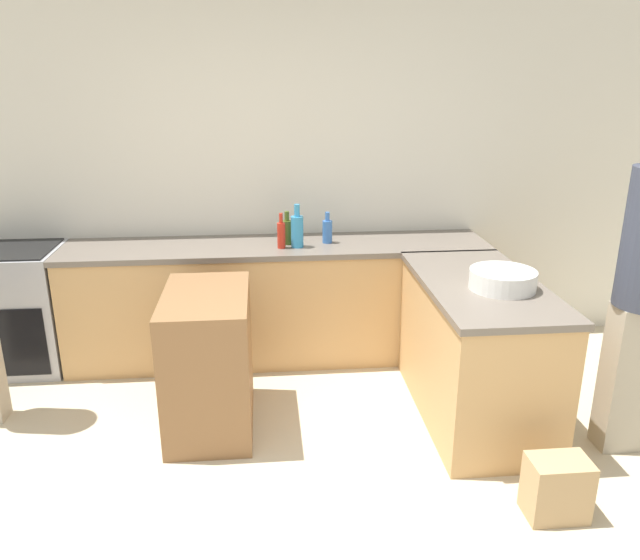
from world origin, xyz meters
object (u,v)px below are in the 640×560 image
Objects in this scene: olive_oil_bottle at (287,231)px; paper_bag at (557,488)px; hot_sauce_bottle at (281,234)px; mixing_bowl at (503,280)px; island_table at (209,360)px; dish_soap_bottle at (297,230)px; range_oven at (16,309)px; water_bottle_blue at (327,231)px.

olive_oil_bottle is 0.77× the size of paper_bag.
mixing_bowl is at bearing -38.50° from hot_sauce_bottle.
mixing_bowl reaches higher than island_table.
island_table is 1.80m from mixing_bowl.
island_table is 2.75× the size of dish_soap_bottle.
range_oven is 2.35× the size of mixing_bowl.
paper_bag is at bearing -88.59° from mixing_bowl.
paper_bag is at bearing -58.02° from olive_oil_bottle.
olive_oil_bottle is at bearing -0.16° from range_oven.
island_table is 2.24× the size of mixing_bowl.
olive_oil_bottle is at bearing 137.65° from mixing_bowl.
range_oven is 2.89× the size of dish_soap_bottle.
olive_oil_bottle is at bearing 60.80° from island_table.
mixing_bowl is at bearing 91.41° from paper_bag.
paper_bag is (1.15, -1.86, -0.85)m from dish_soap_bottle.
mixing_bowl reaches higher than paper_bag.
water_bottle_blue reaches higher than range_oven.
island_table is at bearing -124.85° from dish_soap_bottle.
island_table is 1.18m from dish_soap_bottle.
dish_soap_bottle is at bearing 8.49° from hot_sauce_bottle.
dish_soap_bottle reaches higher than water_bottle_blue.
paper_bag is (1.26, -1.85, -0.83)m from hot_sauce_bottle.
hot_sauce_bottle reaches higher than olive_oil_bottle.
mixing_bowl is (1.72, -0.16, 0.51)m from island_table.
hot_sauce_bottle reaches higher than range_oven.
range_oven is 1.05× the size of island_table.
water_bottle_blue is at bearing 49.14° from island_table.
range_oven is 1.72m from island_table.
hot_sauce_bottle is (0.48, 0.83, 0.56)m from island_table.
range_oven is 2.11m from dish_soap_bottle.
paper_bag is at bearing -30.31° from island_table.
dish_soap_bottle is 2.35m from paper_bag.
island_table is at bearing 174.78° from mixing_bowl.
water_bottle_blue is (2.26, 0.00, 0.53)m from range_oven.
island_table is at bearing -119.20° from olive_oil_bottle.
island_table is 1.20m from olive_oil_bottle.
mixing_bowl is 1.51× the size of hot_sauce_bottle.
paper_bag is (1.74, -1.02, -0.27)m from island_table.
mixing_bowl is (3.16, -1.10, 0.49)m from range_oven.
dish_soap_bottle is 0.11m from olive_oil_bottle.
hot_sauce_bottle is 1.05× the size of olive_oil_bottle.
dish_soap_bottle is at bearing -2.57° from range_oven.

